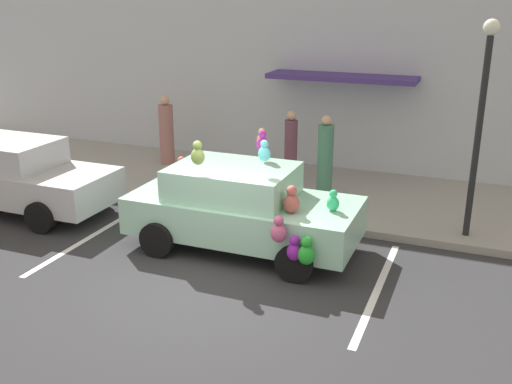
{
  "coord_description": "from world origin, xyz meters",
  "views": [
    {
      "loc": [
        3.91,
        -7.44,
        4.49
      ],
      "look_at": [
        -0.01,
        2.3,
        0.9
      ],
      "focal_mm": 41.06,
      "sensor_mm": 36.0,
      "label": 1
    }
  ],
  "objects_px": {
    "plush_covered_car": "(242,207)",
    "street_lamp_post": "(481,109)",
    "pedestrian_walking_past": "(167,132)",
    "pedestrian_by_lamp": "(325,160)",
    "parked_sedan_behind": "(11,174)",
    "pedestrian_near_shopfront": "(291,148)",
    "teddy_bear_on_sidewalk": "(255,185)"
  },
  "relations": [
    {
      "from": "plush_covered_car",
      "to": "street_lamp_post",
      "type": "height_order",
      "value": "street_lamp_post"
    },
    {
      "from": "pedestrian_walking_past",
      "to": "street_lamp_post",
      "type": "bearing_deg",
      "value": -15.87
    },
    {
      "from": "pedestrian_walking_past",
      "to": "pedestrian_by_lamp",
      "type": "distance_m",
      "value": 4.79
    },
    {
      "from": "street_lamp_post",
      "to": "plush_covered_car",
      "type": "bearing_deg",
      "value": -154.73
    },
    {
      "from": "parked_sedan_behind",
      "to": "pedestrian_near_shopfront",
      "type": "relative_size",
      "value": 2.68
    },
    {
      "from": "parked_sedan_behind",
      "to": "street_lamp_post",
      "type": "relative_size",
      "value": 1.16
    },
    {
      "from": "parked_sedan_behind",
      "to": "pedestrian_by_lamp",
      "type": "bearing_deg",
      "value": 24.2
    },
    {
      "from": "parked_sedan_behind",
      "to": "teddy_bear_on_sidewalk",
      "type": "relative_size",
      "value": 5.88
    },
    {
      "from": "street_lamp_post",
      "to": "pedestrian_near_shopfront",
      "type": "distance_m",
      "value": 4.91
    },
    {
      "from": "street_lamp_post",
      "to": "pedestrian_near_shopfront",
      "type": "bearing_deg",
      "value": 154.31
    },
    {
      "from": "teddy_bear_on_sidewalk",
      "to": "pedestrian_walking_past",
      "type": "xyz_separation_m",
      "value": [
        -3.28,
        1.87,
        0.48
      ]
    },
    {
      "from": "teddy_bear_on_sidewalk",
      "to": "pedestrian_near_shopfront",
      "type": "bearing_deg",
      "value": 81.98
    },
    {
      "from": "teddy_bear_on_sidewalk",
      "to": "plush_covered_car",
      "type": "bearing_deg",
      "value": -74.53
    },
    {
      "from": "teddy_bear_on_sidewalk",
      "to": "pedestrian_walking_past",
      "type": "height_order",
      "value": "pedestrian_walking_past"
    },
    {
      "from": "parked_sedan_behind",
      "to": "pedestrian_near_shopfront",
      "type": "distance_m",
      "value": 6.32
    },
    {
      "from": "plush_covered_car",
      "to": "pedestrian_walking_past",
      "type": "height_order",
      "value": "plush_covered_car"
    },
    {
      "from": "plush_covered_car",
      "to": "pedestrian_near_shopfront",
      "type": "xyz_separation_m",
      "value": [
        -0.35,
        3.82,
        0.15
      ]
    },
    {
      "from": "parked_sedan_behind",
      "to": "teddy_bear_on_sidewalk",
      "type": "height_order",
      "value": "parked_sedan_behind"
    },
    {
      "from": "parked_sedan_behind",
      "to": "street_lamp_post",
      "type": "bearing_deg",
      "value": 10.83
    },
    {
      "from": "pedestrian_near_shopfront",
      "to": "pedestrian_by_lamp",
      "type": "distance_m",
      "value": 1.51
    },
    {
      "from": "teddy_bear_on_sidewalk",
      "to": "pedestrian_near_shopfront",
      "type": "xyz_separation_m",
      "value": [
        0.24,
        1.69,
        0.44
      ]
    },
    {
      "from": "teddy_bear_on_sidewalk",
      "to": "street_lamp_post",
      "type": "height_order",
      "value": "street_lamp_post"
    },
    {
      "from": "street_lamp_post",
      "to": "pedestrian_near_shopfront",
      "type": "xyz_separation_m",
      "value": [
        -4.18,
        2.01,
        -1.6
      ]
    },
    {
      "from": "teddy_bear_on_sidewalk",
      "to": "pedestrian_by_lamp",
      "type": "relative_size",
      "value": 0.42
    },
    {
      "from": "pedestrian_by_lamp",
      "to": "plush_covered_car",
      "type": "bearing_deg",
      "value": -105.31
    },
    {
      "from": "pedestrian_walking_past",
      "to": "teddy_bear_on_sidewalk",
      "type": "bearing_deg",
      "value": -29.61
    },
    {
      "from": "street_lamp_post",
      "to": "pedestrian_walking_past",
      "type": "height_order",
      "value": "street_lamp_post"
    },
    {
      "from": "pedestrian_near_shopfront",
      "to": "plush_covered_car",
      "type": "bearing_deg",
      "value": -84.73
    },
    {
      "from": "plush_covered_car",
      "to": "pedestrian_by_lamp",
      "type": "xyz_separation_m",
      "value": [
        0.77,
        2.82,
        0.22
      ]
    },
    {
      "from": "plush_covered_car",
      "to": "pedestrian_near_shopfront",
      "type": "relative_size",
      "value": 2.45
    },
    {
      "from": "plush_covered_car",
      "to": "parked_sedan_behind",
      "type": "distance_m",
      "value": 5.42
    },
    {
      "from": "parked_sedan_behind",
      "to": "pedestrian_walking_past",
      "type": "bearing_deg",
      "value": 68.71
    }
  ]
}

